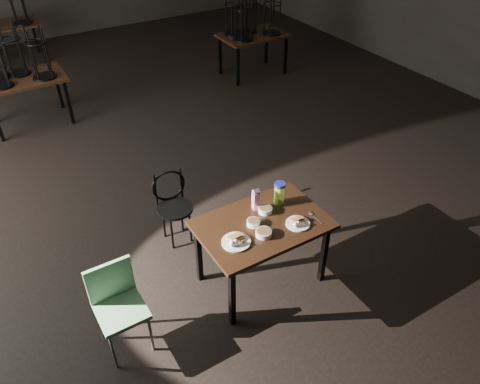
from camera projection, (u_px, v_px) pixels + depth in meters
main_table at (262, 229)px, 4.37m from camera, size 1.20×0.80×0.75m
plate_left at (236, 241)px, 4.09m from camera, size 0.26×0.26×0.08m
plate_right at (298, 223)px, 4.29m from camera, size 0.23×0.23×0.07m
bowl_near at (253, 222)px, 4.28m from camera, size 0.12×0.12×0.05m
bowl_far at (265, 210)px, 4.43m from camera, size 0.13×0.13×0.05m
bowl_big at (264, 233)px, 4.17m from camera, size 0.15×0.15×0.05m
juice_carton at (256, 200)px, 4.42m from camera, size 0.06×0.06×0.24m
water_bottle at (279, 193)px, 4.48m from camera, size 0.14×0.14×0.24m
spoon at (312, 214)px, 4.41m from camera, size 0.04×0.20×0.01m
bentwood_chair at (173, 201)px, 5.00m from camera, size 0.40×0.39×0.82m
school_chair at (117, 301)px, 3.89m from camera, size 0.40×0.40×0.85m
bg_table_left at (19, 75)px, 6.90m from camera, size 1.20×0.80×1.48m
bg_table_right at (252, 32)px, 8.46m from camera, size 1.20×0.80×1.48m
bg_table_far at (5, 25)px, 8.95m from camera, size 1.20×0.80×1.48m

